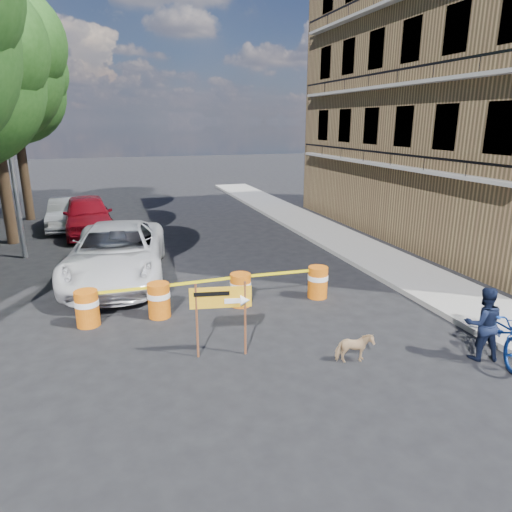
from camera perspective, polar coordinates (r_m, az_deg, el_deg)
ground at (r=10.16m, az=0.71°, el=-11.91°), size 120.00×120.00×0.00m
sidewalk_east at (r=17.72m, az=13.60°, el=0.42°), size 2.40×40.00×0.15m
apartment_building at (r=22.22m, az=25.40°, el=17.98°), size 8.00×16.00×12.00m
tree_far at (r=25.79m, az=-28.00°, el=17.72°), size 5.04×4.80×8.84m
streetlamp at (r=18.23m, az=-28.44°, el=13.12°), size 1.25×0.18×8.00m
barrel_far_left at (r=11.92m, az=-20.36°, el=-6.06°), size 0.58×0.58×0.90m
barrel_mid_left at (r=11.93m, az=-12.04°, el=-5.34°), size 0.58×0.58×0.90m
barrel_mid_right at (r=12.39m, az=-1.95°, el=-4.14°), size 0.58×0.58×0.90m
barrel_far_right at (r=13.07m, az=7.72°, el=-3.17°), size 0.58×0.58×0.90m
detour_sign at (r=9.54m, az=-3.51°, el=-5.90°), size 1.27×0.38×1.66m
pedestrian at (r=10.67m, az=26.50°, el=-7.56°), size 0.92×0.81×1.59m
bicycle at (r=10.92m, az=28.63°, el=-5.72°), size 1.16×1.35×2.16m
dog at (r=9.83m, az=12.18°, el=-11.20°), size 0.81×0.46×0.64m
suv_white at (r=15.00m, az=-17.03°, el=0.36°), size 3.64×6.48×1.71m
sedan_red at (r=21.68m, az=-20.29°, el=4.85°), size 2.41×5.14×1.70m
sedan_silver at (r=23.17m, az=-22.53°, el=4.92°), size 1.59×4.27×1.39m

